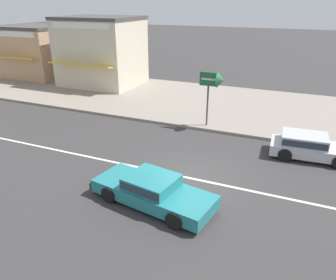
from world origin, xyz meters
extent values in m
plane|color=#383535|center=(0.00, 0.00, 0.00)|extent=(160.00, 160.00, 0.00)
cube|color=silver|center=(0.00, 0.00, 0.00)|extent=(50.40, 0.14, 0.01)
cube|color=gray|center=(0.00, 10.25, 0.07)|extent=(68.00, 10.00, 0.15)
cube|color=#B7BABF|center=(4.56, 4.00, 0.41)|extent=(3.68, 1.82, 0.48)
cube|color=#B7BABF|center=(4.20, 3.98, 0.88)|extent=(2.06, 1.56, 0.46)
cube|color=#28333D|center=(4.20, 3.98, 0.88)|extent=(1.98, 1.59, 0.29)
cylinder|color=black|center=(5.62, 4.83, 0.30)|extent=(0.61, 0.26, 0.60)
cylinder|color=black|center=(3.40, 4.69, 0.30)|extent=(0.61, 0.26, 0.60)
cylinder|color=black|center=(3.49, 3.17, 0.30)|extent=(0.61, 0.26, 0.60)
cube|color=teal|center=(-0.50, -2.20, 0.41)|extent=(4.69, 2.39, 0.48)
cube|color=teal|center=(-0.56, -2.19, 0.85)|extent=(1.90, 1.75, 0.42)
cube|color=#28333D|center=(-0.56, -2.19, 0.85)|extent=(1.84, 1.77, 0.27)
cube|color=black|center=(-2.76, -1.81, 0.31)|extent=(0.39, 1.62, 0.28)
cube|color=white|center=(-2.83, -2.39, 0.51)|extent=(0.12, 0.25, 0.14)
cube|color=white|center=(-2.63, -1.25, 0.51)|extent=(0.12, 0.25, 0.14)
cylinder|color=black|center=(-2.00, -2.74, 0.30)|extent=(0.63, 0.32, 0.60)
cylinder|color=black|center=(-1.74, -1.19, 0.30)|extent=(0.63, 0.32, 0.60)
cylinder|color=black|center=(0.73, -3.21, 0.30)|extent=(0.63, 0.32, 0.60)
cylinder|color=black|center=(0.99, -1.66, 0.30)|extent=(0.63, 0.32, 0.60)
cylinder|color=#4C4C51|center=(-1.00, 5.83, 1.29)|extent=(0.10, 0.10, 2.28)
cube|color=#236638|center=(-1.00, 5.79, 2.80)|extent=(0.98, 0.06, 0.74)
cone|color=#236638|center=(-0.33, 5.79, 2.80)|extent=(0.36, 0.81, 0.81)
cube|color=white|center=(-1.00, 5.76, 2.80)|extent=(0.78, 0.01, 0.10)
cube|color=tan|center=(-19.20, 12.33, 2.27)|extent=(5.40, 4.84, 4.25)
cube|color=#474442|center=(-19.20, 12.33, 4.52)|extent=(5.51, 4.94, 0.24)
cube|color=gold|center=(-19.20, 9.56, 2.20)|extent=(4.86, 0.90, 0.28)
cube|color=white|center=(-19.20, 9.89, 4.10)|extent=(4.59, 0.08, 0.44)
cube|color=beige|center=(-12.00, 12.01, 2.72)|extent=(6.03, 5.03, 5.15)
cube|color=#474442|center=(-12.00, 12.01, 5.42)|extent=(6.15, 5.13, 0.24)
cube|color=gold|center=(-12.00, 9.14, 2.20)|extent=(5.43, 0.90, 0.28)
cube|color=white|center=(-12.00, 9.47, 5.00)|extent=(5.12, 0.08, 0.44)
camera|label=1|loc=(3.91, -11.11, 6.74)|focal=35.00mm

